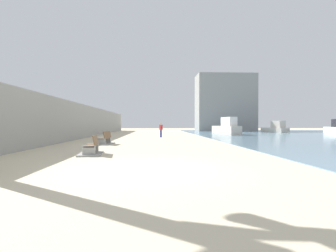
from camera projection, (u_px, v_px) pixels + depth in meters
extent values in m
plane|color=beige|center=(151.00, 139.00, 26.95)|extent=(120.00, 120.00, 0.00)
cube|color=#9E9E99|center=(77.00, 121.00, 26.56)|extent=(0.80, 64.00, 3.57)
cube|color=#9E9E99|center=(89.00, 151.00, 12.52)|extent=(0.62, 0.27, 0.50)
cube|color=#9E9E99|center=(93.00, 148.00, 13.90)|extent=(0.62, 0.27, 0.50)
cube|color=brown|center=(91.00, 146.00, 13.21)|extent=(0.68, 1.65, 0.06)
cube|color=brown|center=(96.00, 140.00, 13.25)|extent=(0.34, 1.61, 0.50)
cube|color=#9E9E99|center=(91.00, 154.00, 13.22)|extent=(1.33, 2.21, 0.08)
cube|color=#9E9E99|center=(101.00, 142.00, 18.98)|extent=(0.62, 0.27, 0.50)
cube|color=#9E9E99|center=(107.00, 140.00, 20.37)|extent=(0.62, 0.27, 0.50)
cube|color=brown|center=(104.00, 138.00, 19.67)|extent=(0.69, 1.65, 0.06)
cube|color=brown|center=(107.00, 135.00, 19.65)|extent=(0.35, 1.61, 0.50)
cube|color=#9E9E99|center=(104.00, 144.00, 19.68)|extent=(1.35, 2.22, 0.08)
cylinder|color=navy|center=(161.00, 134.00, 29.75)|extent=(0.12, 0.12, 0.82)
cylinder|color=navy|center=(161.00, 134.00, 29.66)|extent=(0.12, 0.12, 0.82)
cube|color=#B22D33|center=(161.00, 127.00, 29.70)|extent=(0.34, 0.36, 0.58)
sphere|color=tan|center=(161.00, 124.00, 29.70)|extent=(0.22, 0.22, 0.22)
cylinder|color=#B22D33|center=(160.00, 127.00, 29.86)|extent=(0.09, 0.09, 0.53)
cylinder|color=#B22D33|center=(162.00, 127.00, 29.54)|extent=(0.09, 0.09, 0.53)
cube|color=beige|center=(226.00, 130.00, 37.13)|extent=(2.40, 7.45, 1.18)
cube|color=white|center=(229.00, 122.00, 36.03)|extent=(1.44, 3.33, 1.22)
cube|color=beige|center=(275.00, 130.00, 45.78)|extent=(4.04, 4.75, 0.80)
cube|color=beige|center=(278.00, 124.00, 45.24)|extent=(2.31, 2.38, 1.20)
cube|color=gray|center=(225.00, 103.00, 55.63)|extent=(12.00, 6.00, 11.80)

